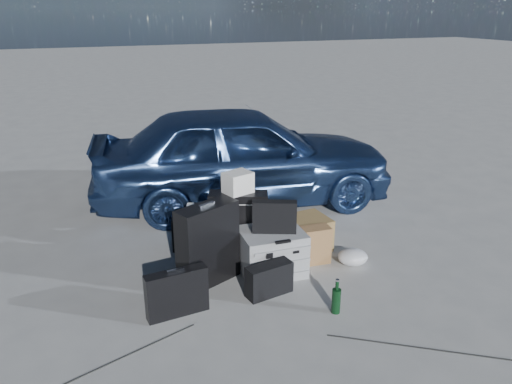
% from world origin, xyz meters
% --- Properties ---
extents(ground, '(60.00, 60.00, 0.00)m').
position_xyz_m(ground, '(0.00, 0.00, 0.00)').
color(ground, '#A4A5A0').
rests_on(ground, ground).
extents(car, '(3.85, 2.07, 1.24)m').
position_xyz_m(car, '(0.64, 2.10, 0.62)').
color(car, '#365792').
rests_on(car, ground).
extents(pelican_case, '(0.60, 0.50, 0.42)m').
position_xyz_m(pelican_case, '(0.24, 0.31, 0.21)').
color(pelican_case, gray).
rests_on(pelican_case, ground).
extents(laptop_bag, '(0.40, 0.25, 0.30)m').
position_xyz_m(laptop_bag, '(0.26, 0.29, 0.56)').
color(laptop_bag, black).
rests_on(laptop_bag, pelican_case).
extents(briefcase, '(0.51, 0.15, 0.39)m').
position_xyz_m(briefcase, '(-0.74, -0.04, 0.20)').
color(briefcase, black).
rests_on(briefcase, ground).
extents(suitcase_left, '(0.61, 0.41, 0.74)m').
position_xyz_m(suitcase_left, '(-0.35, 0.36, 0.37)').
color(suitcase_left, black).
rests_on(suitcase_left, ground).
extents(suitcase_right, '(0.60, 0.40, 0.68)m').
position_xyz_m(suitcase_right, '(0.07, 0.71, 0.34)').
color(suitcase_right, black).
rests_on(suitcase_right, ground).
extents(white_carton, '(0.30, 0.26, 0.20)m').
position_xyz_m(white_carton, '(0.07, 0.72, 0.78)').
color(white_carton, white).
rests_on(white_carton, suitcase_right).
extents(duffel_bag, '(0.73, 0.47, 0.34)m').
position_xyz_m(duffel_bag, '(-0.16, 1.08, 0.17)').
color(duffel_bag, black).
rests_on(duffel_bag, ground).
extents(flat_box_white, '(0.53, 0.47, 0.08)m').
position_xyz_m(flat_box_white, '(-0.14, 1.06, 0.38)').
color(flat_box_white, white).
rests_on(flat_box_white, duffel_bag).
extents(flat_box_black, '(0.26, 0.19, 0.05)m').
position_xyz_m(flat_box_black, '(-0.14, 1.05, 0.44)').
color(flat_box_black, black).
rests_on(flat_box_black, flat_box_white).
extents(kraft_bag, '(0.29, 0.19, 0.37)m').
position_xyz_m(kraft_bag, '(0.72, 0.33, 0.18)').
color(kraft_bag, '#8D603D').
rests_on(kraft_bag, ground).
extents(cardboard_box, '(0.47, 0.42, 0.34)m').
position_xyz_m(cardboard_box, '(0.76, 0.62, 0.17)').
color(cardboard_box, olive).
rests_on(cardboard_box, ground).
extents(plastic_bag, '(0.36, 0.33, 0.16)m').
position_xyz_m(plastic_bag, '(1.03, 0.14, 0.08)').
color(plastic_bag, silver).
rests_on(plastic_bag, ground).
extents(messenger_bag, '(0.43, 0.21, 0.29)m').
position_xyz_m(messenger_bag, '(0.07, -0.04, 0.14)').
color(messenger_bag, black).
rests_on(messenger_bag, ground).
extents(green_bottle, '(0.09, 0.09, 0.29)m').
position_xyz_m(green_bottle, '(0.46, -0.50, 0.15)').
color(green_bottle, black).
rests_on(green_bottle, ground).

